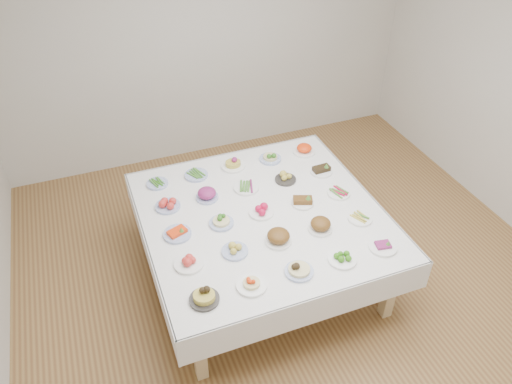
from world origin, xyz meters
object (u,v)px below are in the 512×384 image
object	(u,v)px
display_table	(262,220)
dish_0	(204,295)
dish_12	(261,210)
dish_24	(304,148)

from	to	relation	value
display_table	dish_0	bearing A→B (deg)	-134.70
dish_12	dish_24	world-z (taller)	dish_24
dish_24	dish_0	bearing A→B (deg)	-135.05
dish_0	dish_12	distance (m)	1.05
display_table	dish_12	world-z (taller)	dish_12
display_table	dish_0	distance (m)	1.06
display_table	dish_0	xyz separation A→B (m)	(-0.74, -0.75, 0.13)
dish_0	dish_24	xyz separation A→B (m)	(1.50, 1.49, -0.00)
dish_24	dish_12	bearing A→B (deg)	-135.81
display_table	dish_12	bearing A→B (deg)	145.27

